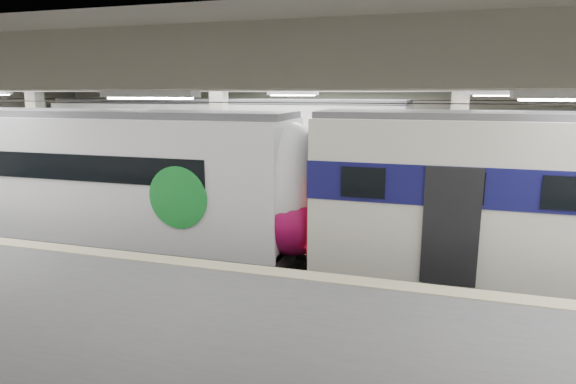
% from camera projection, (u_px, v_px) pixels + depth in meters
% --- Properties ---
extents(station_hall, '(36.00, 24.00, 5.75)m').
position_uv_depth(station_hall, '(250.00, 164.00, 11.86)').
color(station_hall, black).
rests_on(station_hall, ground).
extents(modern_emu, '(13.76, 2.84, 4.44)m').
position_uv_depth(modern_emu, '(136.00, 184.00, 14.98)').
color(modern_emu, white).
rests_on(modern_emu, ground).
extents(far_train, '(14.98, 3.65, 4.71)m').
position_uv_depth(far_train, '(224.00, 155.00, 19.94)').
color(far_train, white).
rests_on(far_train, ground).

